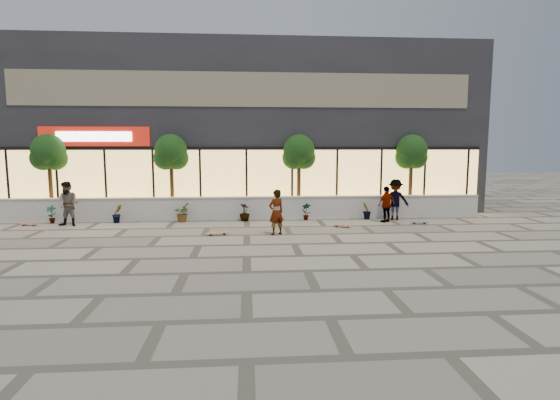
{
  "coord_description": "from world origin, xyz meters",
  "views": [
    {
      "loc": [
        0.04,
        -13.03,
        3.36
      ],
      "look_at": [
        1.28,
        3.56,
        1.3
      ],
      "focal_mm": 28.0,
      "sensor_mm": 36.0,
      "label": 1
    }
  ],
  "objects": [
    {
      "name": "skater_right_far",
      "position": [
        6.78,
        6.3,
        0.93
      ],
      "size": [
        1.35,
        1.02,
        1.86
      ],
      "primitive_type": "imported",
      "rotation": [
        0.0,
        0.0,
        2.84
      ],
      "color": "brown",
      "rests_on": "ground"
    },
    {
      "name": "shrub_d",
      "position": [
        -0.1,
        6.45,
        0.41
      ],
      "size": [
        0.64,
        0.64,
        0.81
      ],
      "primitive_type": "imported",
      "rotation": [
        0.0,
        0.0,
        2.46
      ],
      "color": "#143912",
      "rests_on": "ground"
    },
    {
      "name": "skater_center",
      "position": [
        1.12,
        3.28,
        0.87
      ],
      "size": [
        0.76,
        0.67,
        1.74
      ],
      "primitive_type": "imported",
      "rotation": [
        0.0,
        0.0,
        3.65
      ],
      "color": "white",
      "rests_on": "ground"
    },
    {
      "name": "tree_west",
      "position": [
        -9.0,
        7.7,
        2.99
      ],
      "size": [
        1.6,
        1.5,
        3.92
      ],
      "color": "#4F3B1C",
      "rests_on": "ground"
    },
    {
      "name": "shrub_f",
      "position": [
        5.5,
        6.45,
        0.41
      ],
      "size": [
        0.55,
        0.57,
        0.81
      ],
      "primitive_type": "imported",
      "rotation": [
        0.0,
        0.0,
        4.1
      ],
      "color": "#143912",
      "rests_on": "ground"
    },
    {
      "name": "skateboard_left",
      "position": [
        -9.22,
        5.94,
        0.08
      ],
      "size": [
        0.78,
        0.37,
        0.09
      ],
      "rotation": [
        0.0,
        0.0,
        -0.24
      ],
      "color": "#D24427",
      "rests_on": "ground"
    },
    {
      "name": "skater_left",
      "position": [
        -7.48,
        5.73,
        0.94
      ],
      "size": [
        1.02,
        0.86,
        1.89
      ],
      "primitive_type": "imported",
      "rotation": [
        0.0,
        0.0,
        -0.17
      ],
      "color": "tan",
      "rests_on": "ground"
    },
    {
      "name": "tree_midwest",
      "position": [
        -3.5,
        7.7,
        2.99
      ],
      "size": [
        1.6,
        1.5,
        3.92
      ],
      "color": "#4F3B1C",
      "rests_on": "ground"
    },
    {
      "name": "planter_wall",
      "position": [
        0.0,
        7.0,
        0.52
      ],
      "size": [
        22.0,
        0.42,
        1.04
      ],
      "color": "silver",
      "rests_on": "ground"
    },
    {
      "name": "skateboard_center",
      "position": [
        -1.11,
        3.38,
        0.09
      ],
      "size": [
        0.87,
        0.41,
        0.1
      ],
      "rotation": [
        0.0,
        0.0,
        0.23
      ],
      "color": "olive",
      "rests_on": "ground"
    },
    {
      "name": "retail_building",
      "position": [
        -0.0,
        12.49,
        4.25
      ],
      "size": [
        24.0,
        9.17,
        8.5
      ],
      "color": "#25262B",
      "rests_on": "ground"
    },
    {
      "name": "tree_mideast",
      "position": [
        2.5,
        7.7,
        2.99
      ],
      "size": [
        1.6,
        1.5,
        3.92
      ],
      "color": "#4F3B1C",
      "rests_on": "ground"
    },
    {
      "name": "skateboard_right_near",
      "position": [
        3.96,
        4.61,
        0.07
      ],
      "size": [
        0.75,
        0.44,
        0.09
      ],
      "rotation": [
        0.0,
        0.0,
        -0.36
      ],
      "color": "brown",
      "rests_on": "ground"
    },
    {
      "name": "tree_east",
      "position": [
        8.0,
        7.7,
        2.99
      ],
      "size": [
        1.6,
        1.5,
        3.92
      ],
      "color": "#4F3B1C",
      "rests_on": "ground"
    },
    {
      "name": "shrub_b",
      "position": [
        -5.7,
        6.45,
        0.41
      ],
      "size": [
        0.57,
        0.57,
        0.81
      ],
      "primitive_type": "imported",
      "rotation": [
        0.0,
        0.0,
        0.82
      ],
      "color": "#143912",
      "rests_on": "ground"
    },
    {
      "name": "ground",
      "position": [
        0.0,
        0.0,
        0.0
      ],
      "size": [
        80.0,
        80.0,
        0.0
      ],
      "primitive_type": "plane",
      "color": "#A29C8C",
      "rests_on": "ground"
    },
    {
      "name": "skater_right_near",
      "position": [
        6.16,
        5.65,
        0.8
      ],
      "size": [
        1.02,
        0.77,
        1.61
      ],
      "primitive_type": "imported",
      "rotation": [
        0.0,
        0.0,
        3.6
      ],
      "color": "silver",
      "rests_on": "ground"
    },
    {
      "name": "shrub_e",
      "position": [
        2.7,
        6.45,
        0.41
      ],
      "size": [
        0.46,
        0.35,
        0.81
      ],
      "primitive_type": "imported",
      "rotation": [
        0.0,
        0.0,
        3.28
      ],
      "color": "#143912",
      "rests_on": "ground"
    },
    {
      "name": "skateboard_right_far",
      "position": [
        7.48,
        5.14,
        0.07
      ],
      "size": [
        0.74,
        0.2,
        0.09
      ],
      "rotation": [
        0.0,
        0.0,
        -0.01
      ],
      "color": "#4B4A89",
      "rests_on": "ground"
    },
    {
      "name": "shrub_a",
      "position": [
        -8.5,
        6.45,
        0.41
      ],
      "size": [
        0.43,
        0.29,
        0.81
      ],
      "primitive_type": "imported",
      "color": "#143912",
      "rests_on": "ground"
    },
    {
      "name": "shrub_c",
      "position": [
        -2.9,
        6.45,
        0.41
      ],
      "size": [
        0.68,
        0.77,
        0.81
      ],
      "primitive_type": "imported",
      "rotation": [
        0.0,
        0.0,
        1.64
      ],
      "color": "#143912",
      "rests_on": "ground"
    }
  ]
}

